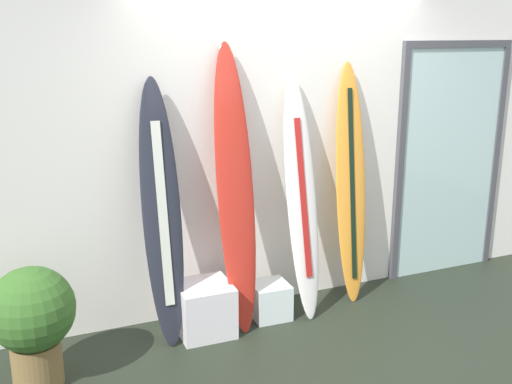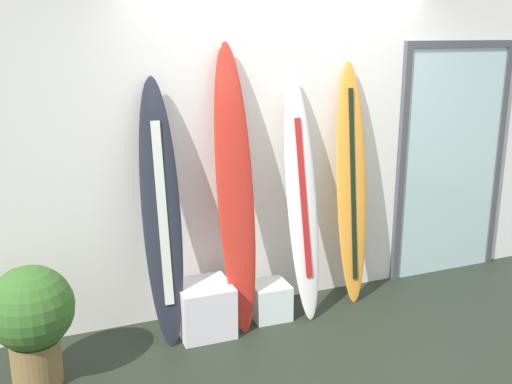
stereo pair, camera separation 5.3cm
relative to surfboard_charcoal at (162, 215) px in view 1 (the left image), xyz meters
name	(u,v)px [view 1 (the left image)]	position (x,y,z in m)	size (l,w,h in m)	color
ground	(357,371)	(1.07, -0.94, -0.96)	(8.00, 8.00, 0.04)	#222A1F
wall_back	(278,133)	(1.07, 0.36, 0.46)	(7.20, 0.20, 2.80)	white
surfboard_charcoal	(162,215)	(0.00, 0.00, 0.00)	(0.29, 0.45, 1.91)	#21242E
surfboard_crimson	(235,190)	(0.56, 0.00, 0.13)	(0.29, 0.48, 2.14)	red
surfboard_ivory	(301,200)	(1.11, 0.00, -0.01)	(0.25, 0.48, 1.89)	silver
surfboard_sunset	(351,187)	(1.60, 0.07, 0.03)	(0.28, 0.33, 1.97)	orange
display_block_left	(270,300)	(0.83, -0.02, -0.80)	(0.30, 0.30, 0.28)	white
display_block_center	(205,308)	(0.28, -0.06, -0.75)	(0.40, 0.40, 0.39)	silver
glass_door	(449,157)	(2.73, 0.24, 0.15)	(1.15, 0.06, 2.12)	silver
potted_plant	(32,318)	(-0.92, -0.30, -0.47)	(0.54, 0.54, 0.80)	olive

